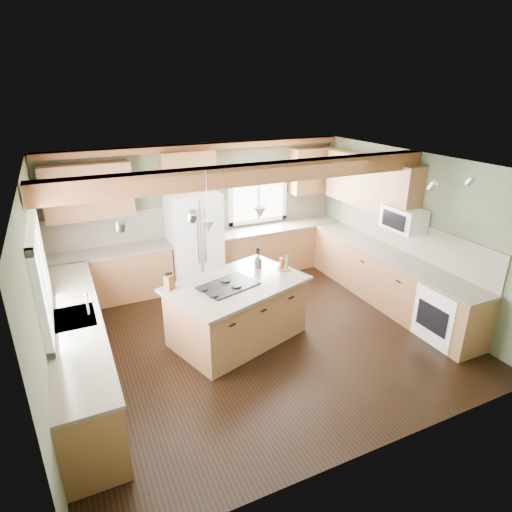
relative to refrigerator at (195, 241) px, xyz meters
name	(u,v)px	position (x,y,z in m)	size (l,w,h in m)	color
floor	(259,336)	(0.30, -2.12, -0.90)	(5.60, 5.60, 0.00)	black
ceiling	(259,165)	(0.30, -2.12, 1.70)	(5.60, 5.60, 0.00)	silver
wall_back	(203,213)	(0.30, 0.38, 0.40)	(5.60, 5.60, 0.00)	#4D553C
wall_left	(41,296)	(-2.50, -2.12, 0.40)	(5.00, 5.00, 0.00)	#4D553C
wall_right	(410,231)	(3.10, -2.12, 0.40)	(5.00, 5.00, 0.00)	#4D553C
ceiling_beam	(256,174)	(0.30, -2.02, 1.57)	(5.55, 0.26, 0.26)	brown
soffit_trim	(201,147)	(0.30, 0.28, 1.64)	(5.55, 0.20, 0.10)	brown
backsplash_back	(203,217)	(0.30, 0.36, 0.31)	(5.58, 0.03, 0.58)	brown
backsplash_right	(406,235)	(3.08, -2.07, 0.31)	(0.03, 3.70, 0.58)	brown
base_cab_back_left	(113,276)	(-1.49, 0.08, -0.46)	(2.02, 0.60, 0.88)	brown
counter_back_left	(110,252)	(-1.49, 0.08, 0.00)	(2.06, 0.64, 0.04)	#4B4337
base_cab_back_right	(278,248)	(1.79, 0.08, -0.46)	(2.62, 0.60, 0.88)	brown
counter_back_right	(279,227)	(1.79, 0.08, 0.00)	(2.66, 0.64, 0.04)	#4B4337
base_cab_left	(80,350)	(-2.20, -2.07, -0.46)	(0.60, 3.70, 0.88)	brown
counter_left	(74,319)	(-2.20, -2.07, 0.00)	(0.64, 3.74, 0.04)	#4B4337
base_cab_right	(388,279)	(2.80, -2.07, -0.46)	(0.60, 3.70, 0.88)	brown
counter_right	(391,255)	(2.80, -2.07, 0.00)	(0.64, 3.74, 0.04)	#4B4337
upper_cab_back_left	(88,191)	(-1.69, 0.21, 1.05)	(1.40, 0.35, 0.90)	brown
upper_cab_over_fridge	(187,171)	(0.00, 0.21, 1.25)	(0.96, 0.35, 0.70)	brown
upper_cab_right	(370,183)	(2.92, -1.22, 1.05)	(0.35, 2.20, 0.90)	brown
upper_cab_back_corner	(312,170)	(2.60, 0.21, 1.05)	(0.90, 0.35, 0.90)	brown
window_left	(39,274)	(-2.48, -2.07, 0.65)	(0.04, 1.60, 1.05)	white
window_back	(257,194)	(1.45, 0.36, 0.65)	(1.10, 0.04, 1.00)	white
sink	(74,318)	(-2.20, -2.07, 0.01)	(0.50, 0.65, 0.03)	#262628
faucet	(88,305)	(-2.02, -2.07, 0.15)	(0.02, 0.02, 0.28)	#B2B2B7
dishwasher	(91,417)	(-2.19, -3.37, -0.47)	(0.60, 0.60, 0.84)	white
oven	(447,314)	(2.79, -3.37, -0.47)	(0.60, 0.72, 0.84)	white
microwave	(404,219)	(2.88, -2.17, 0.65)	(0.40, 0.70, 0.38)	white
pendant_left	(208,226)	(-0.44, -2.16, 0.98)	(0.18, 0.18, 0.16)	#B2B2B7
pendant_right	(260,213)	(0.43, -1.88, 0.98)	(0.18, 0.18, 0.16)	#B2B2B7
refrigerator	(195,241)	(0.00, 0.00, 0.00)	(0.90, 0.74, 1.80)	white
island	(237,312)	(-0.01, -2.02, -0.46)	(1.83, 1.12, 0.88)	brown
island_top	(237,284)	(-0.01, -2.02, 0.00)	(1.95, 1.24, 0.04)	#4B4337
cooktop	(228,285)	(-0.15, -2.07, 0.03)	(0.79, 0.53, 0.02)	black
knife_block	(169,282)	(-0.93, -1.81, 0.13)	(0.13, 0.10, 0.21)	brown
utensil_crock	(258,263)	(0.51, -1.65, 0.10)	(0.11, 0.11, 0.15)	#3E3632
bottle_tray	(284,263)	(0.85, -1.88, 0.12)	(0.23, 0.23, 0.21)	brown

